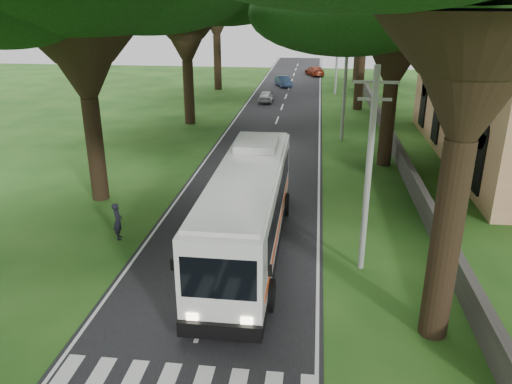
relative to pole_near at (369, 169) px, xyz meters
The scene contains 11 objects.
ground 9.15m from the pole_near, 132.51° to the right, with size 140.00×140.00×0.00m, color #1B4614.
road 20.21m from the pole_near, 106.14° to the left, with size 8.00×120.00×0.04m, color black.
property_wall 18.68m from the pole_near, 79.00° to the left, with size 0.35×50.00×1.20m, color #383533.
pole_near is the anchor object (origin of this frame).
pole_mid 20.00m from the pole_near, 90.00° to the left, with size 1.60×0.24×8.00m.
pole_far 40.00m from the pole_near, 90.00° to the left, with size 1.60×0.24×8.00m.
coach_bus 5.25m from the pole_near, 168.99° to the left, with size 3.02×12.70×3.75m.
distant_car_a 35.45m from the pole_near, 102.03° to the left, with size 1.43×3.55×1.21m, color silver.
distant_car_b 45.64m from the pole_near, 97.96° to the left, with size 1.35×3.86×1.27m, color navy.
distant_car_c 55.48m from the pole_near, 92.59° to the left, with size 1.86×4.58×1.33m, color maroon.
pedestrian 11.24m from the pole_near, behind, with size 0.63×0.41×1.72m, color black.
Camera 1 is at (3.45, -12.08, 10.07)m, focal length 35.00 mm.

